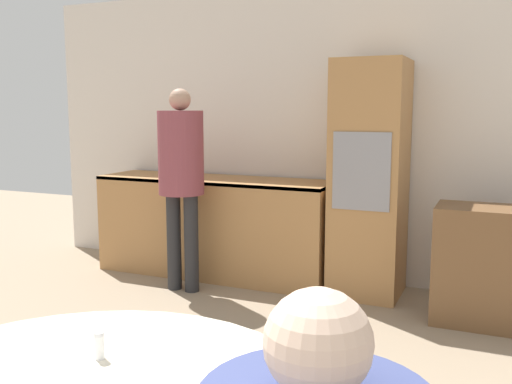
{
  "coord_description": "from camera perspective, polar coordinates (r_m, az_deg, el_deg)",
  "views": [
    {
      "loc": [
        1.23,
        0.15,
        1.52
      ],
      "look_at": [
        0.06,
        2.82,
        1.1
      ],
      "focal_mm": 40.0,
      "sensor_mm": 36.0,
      "label": 1
    }
  ],
  "objects": [
    {
      "name": "person_standing",
      "position": [
        4.74,
        -7.49,
        2.43
      ],
      "size": [
        0.38,
        0.38,
        1.69
      ],
      "color": "#262628",
      "rests_on": "ground_plane"
    },
    {
      "name": "salt_shaker",
      "position": [
        1.91,
        -15.41,
        -14.56
      ],
      "size": [
        0.03,
        0.03,
        0.09
      ],
      "color": "white",
      "rests_on": "dining_table"
    },
    {
      "name": "sideboard",
      "position": [
        4.38,
        23.49,
        -6.96
      ],
      "size": [
        0.93,
        0.45,
        0.85
      ],
      "color": "brown",
      "rests_on": "ground_plane"
    },
    {
      "name": "kitchen_counter",
      "position": [
        5.27,
        -4.12,
        -3.31
      ],
      "size": [
        2.19,
        0.6,
        0.9
      ],
      "color": "#AD7A47",
      "rests_on": "ground_plane"
    },
    {
      "name": "oven_unit",
      "position": [
        4.71,
        11.26,
        1.23
      ],
      "size": [
        0.56,
        0.59,
        1.91
      ],
      "color": "#AD7A47",
      "rests_on": "ground_plane"
    },
    {
      "name": "wall_back",
      "position": [
        5.06,
        9.55,
        5.67
      ],
      "size": [
        6.24,
        0.05,
        2.6
      ],
      "color": "silver",
      "rests_on": "ground_plane"
    }
  ]
}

